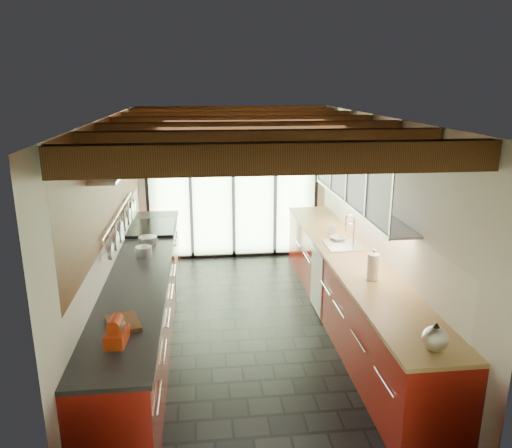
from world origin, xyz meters
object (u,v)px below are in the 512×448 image
Objects in this scene: stand_mixer at (117,332)px; soap_bottle at (332,228)px; kettle at (435,337)px; bowl at (338,238)px; paper_towel at (373,267)px.

soap_bottle is at bearing 47.42° from stand_mixer.
kettle is (2.54, -0.40, 0.01)m from stand_mixer.
soap_bottle is 0.29m from bowl.
soap_bottle reaches higher than bowl.
stand_mixer is at bearing -132.58° from soap_bottle.
stand_mixer is 3.75m from soap_bottle.
stand_mixer is 2.76m from paper_towel.
soap_bottle is 0.90× the size of bowl.
kettle reaches higher than stand_mixer.
paper_towel is (0.00, 1.48, 0.03)m from kettle.
bowl is (0.00, 2.88, -0.08)m from kettle.
paper_towel is at bearing -90.00° from bowl.
bowl is at bearing 90.00° from kettle.
soap_bottle is at bearing 90.00° from bowl.
kettle is at bearing -90.00° from bowl.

